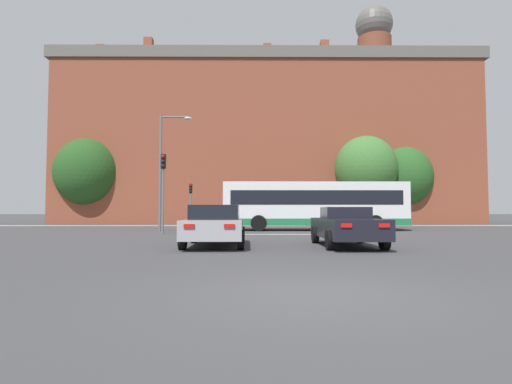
% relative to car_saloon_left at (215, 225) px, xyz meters
% --- Properties ---
extents(ground_plane, '(400.00, 400.00, 0.00)m').
position_rel_car_saloon_left_xyz_m(ground_plane, '(2.26, -8.19, -0.74)').
color(ground_plane, '#3D3D3F').
extents(stop_line_strip, '(9.84, 0.30, 0.01)m').
position_rel_car_saloon_left_xyz_m(stop_line_strip, '(2.26, 7.30, -0.74)').
color(stop_line_strip, silver).
rests_on(stop_line_strip, ground_plane).
extents(far_pavement, '(70.93, 2.50, 0.01)m').
position_rel_car_saloon_left_xyz_m(far_pavement, '(2.26, 20.75, -0.74)').
color(far_pavement, gray).
rests_on(far_pavement, ground_plane).
extents(brick_civic_building, '(43.75, 10.41, 24.17)m').
position_rel_car_saloon_left_xyz_m(brick_civic_building, '(2.89, 29.42, 8.26)').
color(brick_civic_building, brown).
rests_on(brick_civic_building, ground_plane).
extents(car_saloon_left, '(2.12, 4.61, 1.44)m').
position_rel_car_saloon_left_xyz_m(car_saloon_left, '(0.00, 0.00, 0.00)').
color(car_saloon_left, '#9E9EA3').
rests_on(car_saloon_left, ground_plane).
extents(car_roadster_right, '(1.96, 4.69, 1.37)m').
position_rel_car_saloon_left_xyz_m(car_roadster_right, '(4.59, -0.11, -0.05)').
color(car_roadster_right, black).
rests_on(car_roadster_right, ground_plane).
extents(bus_crossing_lead, '(11.75, 2.71, 3.10)m').
position_rel_car_saloon_left_xyz_m(bus_crossing_lead, '(5.30, 11.97, 0.93)').
color(bus_crossing_lead, silver).
rests_on(bus_crossing_lead, ground_plane).
extents(traffic_light_near_left, '(0.26, 0.31, 4.40)m').
position_rel_car_saloon_left_xyz_m(traffic_light_near_left, '(-3.65, 7.88, 2.20)').
color(traffic_light_near_left, slate).
rests_on(traffic_light_near_left, ground_plane).
extents(traffic_light_far_left, '(0.26, 0.31, 3.63)m').
position_rel_car_saloon_left_xyz_m(traffic_light_far_left, '(-4.10, 20.40, 1.73)').
color(traffic_light_far_left, slate).
rests_on(traffic_light_far_left, ground_plane).
extents(street_lamp_junction, '(2.04, 0.36, 7.33)m').
position_rel_car_saloon_left_xyz_m(street_lamp_junction, '(-4.15, 10.75, 3.72)').
color(street_lamp_junction, slate).
rests_on(street_lamp_junction, ground_plane).
extents(pedestrian_waiting, '(0.33, 0.45, 1.80)m').
position_rel_car_saloon_left_xyz_m(pedestrian_waiting, '(3.93, 20.70, 0.32)').
color(pedestrian_waiting, '#333851').
rests_on(pedestrian_waiting, ground_plane).
extents(pedestrian_walking_east, '(0.42, 0.25, 1.65)m').
position_rel_car_saloon_left_xyz_m(pedestrian_walking_east, '(5.95, 20.08, 0.22)').
color(pedestrian_walking_east, black).
rests_on(pedestrian_walking_east, ground_plane).
extents(pedestrian_walking_west, '(0.42, 0.26, 1.75)m').
position_rel_car_saloon_left_xyz_m(pedestrian_walking_west, '(2.80, 21.12, 0.29)').
color(pedestrian_walking_west, black).
rests_on(pedestrian_walking_west, ground_plane).
extents(tree_by_building, '(5.99, 5.99, 7.86)m').
position_rel_car_saloon_left_xyz_m(tree_by_building, '(16.24, 25.73, 3.97)').
color(tree_by_building, '#4C3823').
rests_on(tree_by_building, ground_plane).
extents(tree_kerbside, '(6.40, 6.40, 8.49)m').
position_rel_car_saloon_left_xyz_m(tree_kerbside, '(-15.07, 25.31, 4.39)').
color(tree_kerbside, '#4C3823').
rests_on(tree_kerbside, ground_plane).
extents(tree_distant, '(5.86, 5.86, 8.46)m').
position_rel_car_saloon_left_xyz_m(tree_distant, '(12.08, 23.78, 4.63)').
color(tree_distant, '#4C3823').
rests_on(tree_distant, ground_plane).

